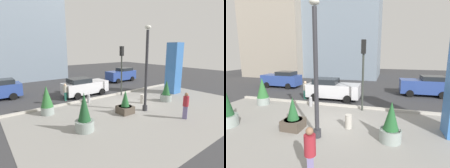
% 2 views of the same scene
% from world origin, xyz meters
% --- Properties ---
extents(ground_plane, '(60.00, 60.00, 0.00)m').
position_xyz_m(ground_plane, '(0.00, 4.00, 0.00)').
color(ground_plane, '#38383A').
extents(plaza_pavement, '(18.00, 10.00, 0.02)m').
position_xyz_m(plaza_pavement, '(0.00, -2.00, 0.00)').
color(plaza_pavement, gray).
rests_on(plaza_pavement, ground_plane).
extents(curb_strip, '(18.00, 0.24, 0.16)m').
position_xyz_m(curb_strip, '(0.00, 3.12, 0.08)').
color(curb_strip, '#B7B2A8').
rests_on(curb_strip, ground_plane).
extents(lamp_post, '(0.44, 0.44, 6.15)m').
position_xyz_m(lamp_post, '(-0.12, -1.75, 3.00)').
color(lamp_post, '#2D2D33').
rests_on(lamp_post, ground_plane).
extents(potted_plant_near_right, '(0.89, 0.89, 2.06)m').
position_xyz_m(potted_plant_near_right, '(-6.15, 1.93, 1.00)').
color(potted_plant_near_right, gray).
rests_on(potted_plant_near_right, ground_plane).
extents(potted_plant_near_left, '(1.08, 1.08, 2.24)m').
position_xyz_m(potted_plant_near_left, '(-5.31, -1.93, 0.91)').
color(potted_plant_near_left, gray).
rests_on(potted_plant_near_left, ground_plane).
extents(potted_plant_by_pillar, '(0.97, 0.97, 1.87)m').
position_xyz_m(potted_plant_by_pillar, '(3.18, -1.20, 0.78)').
color(potted_plant_by_pillar, gray).
rests_on(potted_plant_by_pillar, ground_plane).
extents(potted_plant_curbside, '(1.01, 1.01, 1.71)m').
position_xyz_m(potted_plant_curbside, '(-1.67, -1.26, 0.64)').
color(potted_plant_curbside, '#4C4238').
rests_on(potted_plant_curbside, ground_plane).
extents(fire_hydrant, '(0.36, 0.26, 0.75)m').
position_xyz_m(fire_hydrant, '(-2.46, 2.53, 0.37)').
color(fire_hydrant, '#99999E').
rests_on(fire_hydrant, ground_plane).
extents(concrete_bollard, '(0.36, 0.36, 0.75)m').
position_xyz_m(concrete_bollard, '(1.07, -0.37, 0.38)').
color(concrete_bollard, '#B2ADA3').
rests_on(concrete_bollard, ground_plane).
extents(traffic_light_far_side, '(0.28, 0.42, 4.76)m').
position_xyz_m(traffic_light_far_side, '(1.34, 2.69, 3.20)').
color(traffic_light_far_side, '#333833').
rests_on(traffic_light_far_side, ground_plane).
extents(car_intersection, '(4.47, 2.15, 1.77)m').
position_xyz_m(car_intersection, '(-1.52, 4.91, 0.89)').
color(car_intersection, silver).
rests_on(car_intersection, ground_plane).
extents(car_curb_west, '(4.32, 2.13, 1.85)m').
position_xyz_m(car_curb_west, '(6.25, 8.45, 0.94)').
color(car_curb_west, '#2D4793').
rests_on(car_curb_west, ground_plane).
extents(car_curb_east, '(4.37, 1.98, 1.82)m').
position_xyz_m(car_curb_east, '(-8.69, 8.25, 0.92)').
color(car_curb_east, '#2D4793').
rests_on(car_curb_east, ground_plane).
extents(pedestrian_on_sidewalk, '(0.48, 0.48, 1.79)m').
position_xyz_m(pedestrian_on_sidewalk, '(0.80, -4.43, 1.00)').
color(pedestrian_on_sidewalk, slate).
rests_on(pedestrian_on_sidewalk, ground_plane).
extents(pedestrian_crossing, '(0.44, 0.44, 1.56)m').
position_xyz_m(pedestrian_crossing, '(-3.78, 4.31, 0.86)').
color(pedestrian_crossing, '#236656').
rests_on(pedestrian_crossing, ground_plane).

